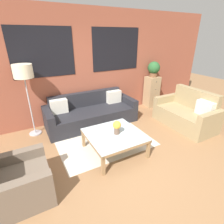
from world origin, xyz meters
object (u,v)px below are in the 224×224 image
Objects in this scene: settee_vintage at (186,114)px; armchair_corner at (17,182)px; coffee_table at (114,136)px; drawer_cabinet at (152,92)px; flower_vase at (117,126)px; floor_lamp at (24,74)px; potted_plant at (154,69)px; couch_dark at (91,113)px.

armchair_corner is at bearing -173.92° from settee_vintage.
drawer_cabinet is (2.29, 1.62, 0.12)m from coffee_table.
armchair_corner reaches higher than flower_vase.
flower_vase is (1.36, -1.54, -0.84)m from floor_lamp.
drawer_cabinet is 2.78m from flower_vase.
armchair_corner reaches higher than coffee_table.
potted_plant is (2.29, 1.62, 0.86)m from coffee_table.
armchair_corner is (-1.80, -1.69, 0.00)m from couch_dark.
floor_lamp reaches higher than armchair_corner.
coffee_table is 3.75× the size of flower_vase.
coffee_table is 2.94m from potted_plant.
armchair_corner is at bearing -154.39° from drawer_cabinet.
settee_vintage is 0.93× the size of floor_lamp.
couch_dark is 2.41m from potted_plant.
armchair_corner is at bearing -102.55° from floor_lamp.
settee_vintage is at bearing -94.12° from drawer_cabinet.
couch_dark is at bearing -173.92° from drawer_cabinet.
potted_plant is (0.11, 1.51, 0.91)m from settee_vintage.
drawer_cabinet is (4.01, 1.92, 0.21)m from armchair_corner.
coffee_table is 1.05× the size of drawer_cabinet.
couch_dark is at bearing 43.12° from armchair_corner.
settee_vintage is at bearing -94.12° from potted_plant.
drawer_cabinet reaches higher than flower_vase.
drawer_cabinet is at bearing -90.00° from potted_plant.
potted_plant reaches higher than settee_vintage.
flower_vase is at bearing -143.86° from potted_plant.
flower_vase reaches higher than coffee_table.
armchair_corner is 0.52× the size of floor_lamp.
potted_plant is at bearing 1.56° from floor_lamp.
armchair_corner is 0.87× the size of drawer_cabinet.
potted_plant reaches higher than coffee_table.
couch_dark is 2.47m from armchair_corner.
coffee_table is (1.72, 0.30, 0.08)m from armchair_corner.
floor_lamp reaches higher than flower_vase.
couch_dark is 1.43m from flower_vase.
floor_lamp reaches higher than coffee_table.
floor_lamp is at bearing 158.06° from settee_vintage.
couch_dark is at bearing -5.62° from floor_lamp.
floor_lamp is 5.98× the size of flower_vase.
settee_vintage is 1.52m from drawer_cabinet.
potted_plant is at bearing 36.14° from flower_vase.
potted_plant reaches higher than flower_vase.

